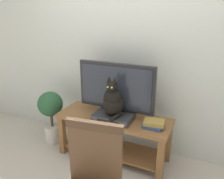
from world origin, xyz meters
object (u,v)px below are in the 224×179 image
object	(u,v)px
book_stack	(154,124)
potted_plant	(51,111)
media_box	(114,116)
tv	(116,88)
cat	(113,101)
tv_stand	(114,130)

from	to	relation	value
book_stack	potted_plant	world-z (taller)	potted_plant
media_box	potted_plant	size ratio (longest dim) A/B	0.61
tv	cat	world-z (taller)	tv
cat	potted_plant	xyz separation A→B (m)	(-0.93, 0.04, -0.32)
cat	book_stack	world-z (taller)	cat
media_box	potted_plant	world-z (taller)	potted_plant
book_stack	media_box	bearing A→B (deg)	179.66
media_box	tv_stand	bearing A→B (deg)	112.87
tv_stand	potted_plant	size ratio (longest dim) A/B	1.85
tv	potted_plant	bearing A→B (deg)	-174.76
cat	potted_plant	bearing A→B (deg)	177.30
tv_stand	potted_plant	distance (m)	0.91
cat	potted_plant	size ratio (longest dim) A/B	0.63
tv_stand	book_stack	xyz separation A→B (m)	(0.49, -0.06, 0.21)
book_stack	tv	bearing A→B (deg)	166.70
cat	book_stack	bearing A→B (deg)	1.50
media_box	book_stack	size ratio (longest dim) A/B	1.91
tv	cat	distance (m)	0.17
tv_stand	potted_plant	world-z (taller)	potted_plant
cat	tv_stand	bearing A→B (deg)	109.17
tv_stand	book_stack	bearing A→B (deg)	-6.71
tv	cat	size ratio (longest dim) A/B	2.03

